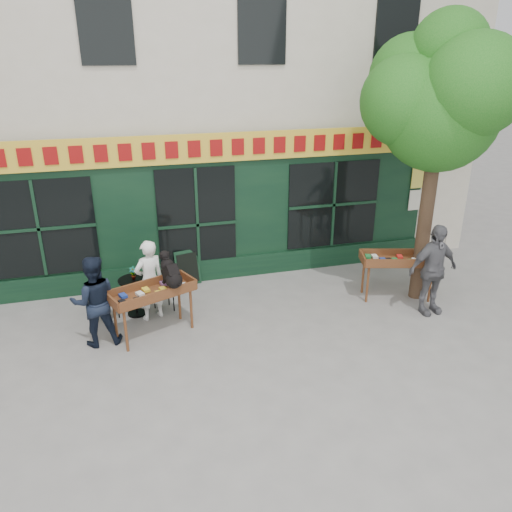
% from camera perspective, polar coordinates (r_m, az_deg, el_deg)
% --- Properties ---
extents(ground, '(80.00, 80.00, 0.00)m').
position_cam_1_polar(ground, '(9.45, -4.03, -8.55)').
color(ground, slate).
rests_on(ground, ground).
extents(building, '(14.00, 7.26, 10.00)m').
position_cam_1_polar(building, '(14.04, -10.07, 22.50)').
color(building, beige).
rests_on(building, ground).
extents(street_tree, '(3.05, 2.90, 5.60)m').
position_cam_1_polar(street_tree, '(10.23, 20.48, 16.88)').
color(street_tree, '#382619').
rests_on(street_tree, ground).
extents(book_cart_center, '(1.62, 1.14, 0.99)m').
position_cam_1_polar(book_cart_center, '(9.13, -11.76, -4.28)').
color(book_cart_center, brown).
rests_on(book_cart_center, ground).
extents(dog, '(0.54, 0.68, 0.60)m').
position_cam_1_polar(dog, '(8.91, -9.73, -1.48)').
color(dog, black).
rests_on(dog, book_cart_center).
extents(woman, '(0.69, 0.58, 1.61)m').
position_cam_1_polar(woman, '(9.73, -12.07, -2.72)').
color(woman, white).
rests_on(woman, ground).
extents(book_cart_right, '(1.61, 0.99, 0.99)m').
position_cam_1_polar(book_cart_right, '(10.72, 15.95, -0.60)').
color(book_cart_right, brown).
rests_on(book_cart_right, ground).
extents(man_right, '(1.11, 0.53, 1.83)m').
position_cam_1_polar(man_right, '(10.28, 19.56, -1.49)').
color(man_right, '#56565B').
rests_on(man_right, ground).
extents(bistro_table, '(0.60, 0.60, 0.76)m').
position_cam_1_polar(bistro_table, '(10.02, -13.70, -3.74)').
color(bistro_table, black).
rests_on(bistro_table, ground).
extents(bistro_chair_left, '(0.50, 0.50, 0.95)m').
position_cam_1_polar(bistro_chair_left, '(9.98, -17.28, -4.16)').
color(bistro_chair_left, black).
rests_on(bistro_chair_left, ground).
extents(bistro_chair_right, '(0.44, 0.43, 0.95)m').
position_cam_1_polar(bistro_chair_right, '(10.11, -10.13, -3.12)').
color(bistro_chair_right, black).
rests_on(bistro_chair_right, ground).
extents(potted_plant, '(0.16, 0.13, 0.27)m').
position_cam_1_polar(potted_plant, '(9.88, -13.89, -1.90)').
color(potted_plant, gray).
rests_on(potted_plant, bistro_table).
extents(man_left, '(0.84, 0.67, 1.67)m').
position_cam_1_polar(man_left, '(9.11, -17.98, -4.94)').
color(man_left, black).
rests_on(man_left, ground).
extents(chalkboard, '(0.59, 0.31, 0.79)m').
position_cam_1_polar(chalkboard, '(11.16, -7.80, -1.37)').
color(chalkboard, black).
rests_on(chalkboard, ground).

